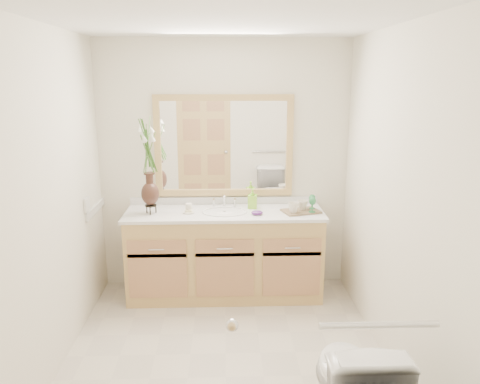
{
  "coord_description": "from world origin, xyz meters",
  "views": [
    {
      "loc": [
        -0.0,
        -3.16,
        2.05
      ],
      "look_at": [
        0.13,
        0.65,
        1.11
      ],
      "focal_mm": 35.0,
      "sensor_mm": 36.0,
      "label": 1
    }
  ],
  "objects_px": {
    "flower_vase": "(148,156)",
    "soap_bottle": "(253,199)",
    "tumbler": "(189,208)",
    "tray": "(301,211)"
  },
  "relations": [
    {
      "from": "tumbler",
      "to": "soap_bottle",
      "type": "distance_m",
      "value": 0.61
    },
    {
      "from": "flower_vase",
      "to": "tray",
      "type": "bearing_deg",
      "value": -0.22
    },
    {
      "from": "tray",
      "to": "flower_vase",
      "type": "bearing_deg",
      "value": 163.09
    },
    {
      "from": "tumbler",
      "to": "soap_bottle",
      "type": "height_order",
      "value": "soap_bottle"
    },
    {
      "from": "flower_vase",
      "to": "soap_bottle",
      "type": "xyz_separation_m",
      "value": [
        0.94,
        0.15,
        -0.45
      ]
    },
    {
      "from": "tumbler",
      "to": "soap_bottle",
      "type": "bearing_deg",
      "value": 11.54
    },
    {
      "from": "soap_bottle",
      "to": "tray",
      "type": "bearing_deg",
      "value": -11.83
    },
    {
      "from": "flower_vase",
      "to": "tumbler",
      "type": "bearing_deg",
      "value": 4.26
    },
    {
      "from": "flower_vase",
      "to": "tray",
      "type": "height_order",
      "value": "flower_vase"
    },
    {
      "from": "flower_vase",
      "to": "soap_bottle",
      "type": "relative_size",
      "value": 4.61
    }
  ]
}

